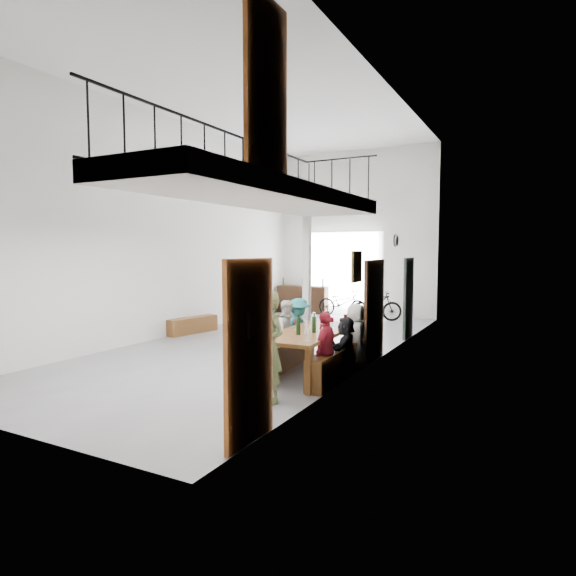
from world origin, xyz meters
The scene contains 24 objects.
floor centered at (0.00, 0.00, 0.00)m, with size 12.00×12.00×0.00m, color slate.
room_walls centered at (0.00, 0.00, 3.55)m, with size 12.00×12.00×12.00m.
gateway_portal centered at (-0.40, 5.94, 1.40)m, with size 2.80×0.08×2.80m, color white.
right_wall_decor centered at (2.70, -1.87, 1.74)m, with size 0.07×8.28×5.07m.
balcony centered at (1.98, -3.13, 2.96)m, with size 1.52×5.62×4.00m.
tasting_table centered at (2.07, -1.92, 0.71)m, with size 1.10×2.52×0.79m.
bench_inner centered at (1.43, -1.97, 0.25)m, with size 0.35×2.18×0.50m, color brown.
bench_wall centered at (2.57, -1.83, 0.26)m, with size 0.30×2.27×0.52m, color brown.
tableware centered at (2.12, -1.81, 0.93)m, with size 0.75×1.89×0.35m.
side_bench centered at (-2.50, 0.51, 0.21)m, with size 0.33×1.51×0.42m, color brown.
oak_barrel centered at (-2.30, 3.89, 0.43)m, with size 0.58×0.58×0.85m.
serving_counter centered at (-1.75, 5.65, 0.47)m, with size 1.77×0.49×0.94m, color #3D2211.
counter_bottles centered at (-1.75, 5.64, 1.08)m, with size 1.53×0.21×0.28m.
guest_left_a centered at (1.34, -2.73, 0.57)m, with size 0.56×0.36×1.14m, color beige.
guest_left_b centered at (1.35, -2.08, 0.64)m, with size 0.47×0.31×1.28m, color teal.
guest_left_c centered at (1.38, -1.44, 0.62)m, with size 0.60×0.47×1.24m, color beige.
guest_left_d centered at (1.36, -0.97, 0.62)m, with size 0.80×0.46×1.24m, color teal.
guest_right_a centered at (2.58, -2.43, 0.61)m, with size 0.71×0.30×1.21m, color maroon.
guest_right_b centered at (2.67, -1.77, 0.53)m, with size 0.98×0.31×1.05m, color black.
guest_right_c centered at (2.64, -1.19, 0.61)m, with size 0.60×0.39×1.22m, color beige.
host_standing centered at (2.16, -3.55, 0.81)m, with size 0.59×0.39×1.61m, color #4A532E.
potted_plant centered at (2.45, 0.31, 0.23)m, with size 0.42×0.36×0.47m, color #1C4517.
bicycle_near centered at (-0.13, 5.28, 0.46)m, with size 0.61×1.75×0.92m, color black.
bicycle_far centered at (1.16, 4.84, 0.47)m, with size 0.44×1.56×0.94m, color black.
Camera 1 is at (5.57, -9.44, 2.19)m, focal length 30.00 mm.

